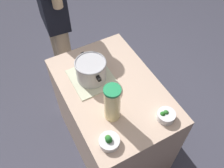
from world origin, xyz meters
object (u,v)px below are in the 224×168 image
object	(u,v)px
cooking_pot	(91,70)
broccoli_bowl_center	(109,141)
lemonade_pitcher	(112,103)
broccoli_bowl_front	(166,115)
person_cook	(55,19)

from	to	relation	value
cooking_pot	broccoli_bowl_center	distance (m)	0.55
lemonade_pitcher	broccoli_bowl_front	xyz separation A→B (m)	(-0.19, -0.30, -0.12)
person_cook	lemonade_pitcher	bearing A→B (deg)	179.78
broccoli_bowl_front	person_cook	world-z (taller)	person_cook
broccoli_bowl_center	person_cook	bearing A→B (deg)	-5.24
broccoli_bowl_front	person_cook	bearing A→B (deg)	13.07
lemonade_pitcher	person_cook	xyz separation A→B (m)	(1.10, -0.00, -0.09)
person_cook	broccoli_bowl_front	bearing A→B (deg)	-166.93
cooking_pot	person_cook	distance (m)	0.74
broccoli_bowl_front	person_cook	xyz separation A→B (m)	(1.29, 0.30, 0.03)
lemonade_pitcher	person_cook	world-z (taller)	person_cook
broccoli_bowl_center	person_cook	world-z (taller)	person_cook
lemonade_pitcher	broccoli_bowl_center	xyz separation A→B (m)	(-0.17, 0.11, -0.12)
cooking_pot	broccoli_bowl_front	size ratio (longest dim) A/B	2.44
broccoli_bowl_front	person_cook	size ratio (longest dim) A/B	0.07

